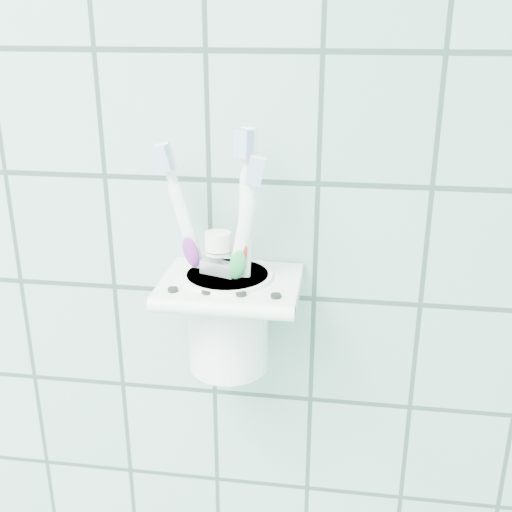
{
  "coord_description": "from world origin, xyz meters",
  "views": [
    {
      "loc": [
        0.73,
        0.63,
        1.51
      ],
      "look_at": [
        0.66,
        1.1,
        1.33
      ],
      "focal_mm": 45.0,
      "sensor_mm": 36.0,
      "label": 1
    }
  ],
  "objects": [
    {
      "name": "toothpaste_tube",
      "position": [
        0.62,
        1.15,
        1.28
      ],
      "size": [
        0.04,
        0.03,
        0.13
      ],
      "rotation": [
        -0.03,
        -0.0,
        -0.32
      ],
      "color": "silver",
      "rests_on": "cup"
    },
    {
      "name": "holder_bracket",
      "position": [
        0.63,
        1.15,
        1.28
      ],
      "size": [
        0.12,
        0.1,
        0.04
      ],
      "color": "white",
      "rests_on": "wall_back"
    },
    {
      "name": "toothbrush_pink",
      "position": [
        0.62,
        1.17,
        1.31
      ],
      "size": [
        0.05,
        0.02,
        0.21
      ],
      "rotation": [
        0.06,
        -0.23,
        -0.17
      ],
      "color": "white",
      "rests_on": "cup"
    },
    {
      "name": "toothbrush_orange",
      "position": [
        0.62,
        1.15,
        1.3
      ],
      "size": [
        0.04,
        0.02,
        0.2
      ],
      "rotation": [
        0.04,
        0.19,
        0.09
      ],
      "color": "white",
      "rests_on": "cup"
    },
    {
      "name": "cup",
      "position": [
        0.63,
        1.16,
        1.25
      ],
      "size": [
        0.08,
        0.08,
        0.09
      ],
      "color": "white",
      "rests_on": "holder_bracket"
    },
    {
      "name": "toothbrush_blue",
      "position": [
        0.64,
        1.15,
        1.31
      ],
      "size": [
        0.03,
        0.03,
        0.22
      ],
      "rotation": [
        -0.05,
        0.01,
        -0.51
      ],
      "color": "white",
      "rests_on": "cup"
    }
  ]
}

